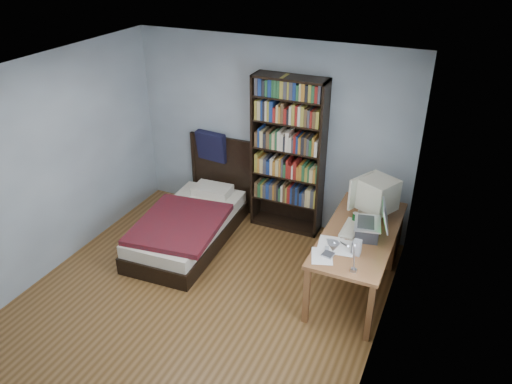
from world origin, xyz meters
TOP-DOWN VIEW (x-y plane):
  - room at (0.03, -0.00)m, footprint 4.20×4.24m
  - desk at (1.50, 1.52)m, footprint 0.75×1.69m
  - crt_monitor at (1.55, 1.48)m, footprint 0.54×0.50m
  - laptop at (1.60, 0.97)m, footprint 0.42×0.41m
  - desk_lamp at (1.51, -0.01)m, footprint 0.21×0.46m
  - keyboard at (1.39, 1.05)m, footprint 0.17×0.41m
  - speaker at (1.57, 0.62)m, footprint 0.08×0.08m
  - soda_can at (1.40, 1.22)m, footprint 0.06×0.06m
  - mouse at (1.51, 1.36)m, footprint 0.06×0.11m
  - phone_silver at (1.27, 0.70)m, footprint 0.10×0.12m
  - phone_grey at (1.27, 0.57)m, footprint 0.06×0.09m
  - external_drive at (1.31, 0.47)m, footprint 0.12×0.12m
  - bookshelf at (0.31, 1.94)m, footprint 0.94×0.30m
  - bed at (-0.71, 1.14)m, footprint 1.14×2.04m

SIDE VIEW (x-z plane):
  - bed at x=-0.71m, z-range -0.32..0.84m
  - desk at x=1.50m, z-range 0.05..0.78m
  - phone_grey at x=1.27m, z-range 0.73..0.75m
  - external_drive at x=1.31m, z-range 0.73..0.75m
  - phone_silver at x=1.27m, z-range 0.73..0.75m
  - keyboard at x=1.39m, z-range 0.72..0.76m
  - mouse at x=1.51m, z-range 0.73..0.77m
  - soda_can at x=1.40m, z-range 0.73..0.85m
  - speaker at x=1.57m, z-range 0.73..0.89m
  - laptop at x=1.60m, z-range 0.63..1.07m
  - crt_monitor at x=1.55m, z-range 0.76..1.22m
  - bookshelf at x=0.31m, z-range 0.00..2.09m
  - desk_lamp at x=1.51m, z-range 0.90..1.44m
  - room at x=0.03m, z-range 0.00..2.50m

